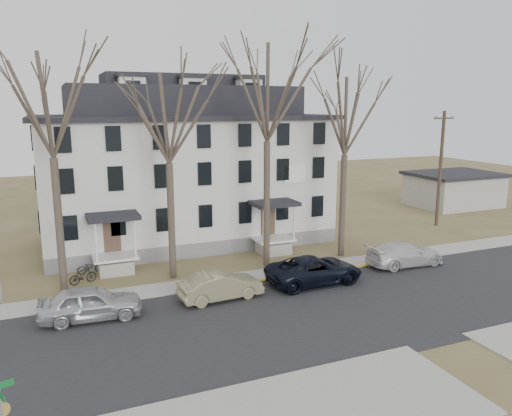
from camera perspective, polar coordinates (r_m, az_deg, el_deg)
name	(u,v)px	position (r m, az deg, el deg)	size (l,w,h in m)	color
ground	(334,331)	(23.32, 8.94, -13.73)	(120.00, 120.00, 0.00)	brown
main_road	(313,314)	(24.88, 6.48, -11.97)	(120.00, 10.00, 0.04)	#27272A
far_sidewalk	(263,276)	(29.88, 0.84, -7.76)	(120.00, 2.00, 0.08)	#A09F97
yellow_curb	(344,270)	(31.38, 9.97, -6.98)	(14.00, 0.25, 0.06)	gold
boarding_house	(185,168)	(37.24, -8.13, 4.53)	(20.80, 12.36, 12.05)	slate
distant_building	(453,189)	(53.73, 21.63, 2.01)	(8.50, 6.50, 3.35)	#A09F97
tree_far_left	(49,97)	(27.62, -22.63, 11.63)	(8.40, 8.40, 13.72)	#473B31
tree_mid_left	(167,111)	(28.32, -10.09, 10.81)	(7.80, 7.80, 12.74)	#473B31
tree_center	(267,85)	(30.24, 1.29, 13.84)	(9.00, 9.00, 14.70)	#473B31
tree_mid_right	(346,111)	(32.84, 10.25, 10.90)	(7.80, 7.80, 12.74)	#473B31
utility_pole_far	(440,167)	(43.86, 20.33, 4.37)	(2.00, 0.28, 9.50)	#3D3023
car_silver	(90,304)	(25.08, -18.40, -10.34)	(1.90, 4.71, 1.61)	#B8B9BB
car_tan	(221,286)	(26.24, -4.07, -8.94)	(1.53, 4.39, 1.45)	#857D5A
car_navy	(314,271)	(28.61, 6.69, -7.11)	(2.56, 5.55, 1.54)	black
car_white	(405,255)	(32.83, 16.63, -5.12)	(2.05, 5.05, 1.47)	silver
bicycle_left	(90,267)	(31.70, -18.40, -6.46)	(0.54, 1.54, 0.81)	black
bicycle_right	(83,276)	(30.02, -19.17, -7.40)	(0.44, 1.56, 0.94)	black
street_sign	(2,415)	(16.03, -27.05, -20.32)	(0.78, 0.78, 2.73)	gray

